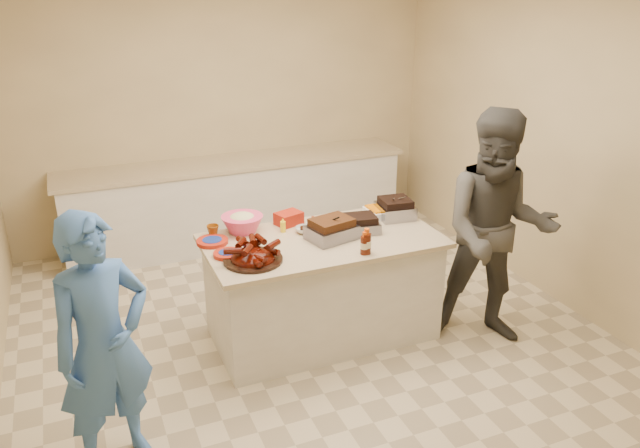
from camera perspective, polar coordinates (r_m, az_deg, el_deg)
name	(u,v)px	position (r m, az deg, el deg)	size (l,w,h in m)	color
room	(315,344)	(4.98, -0.42, -10.89)	(4.50, 5.00, 2.70)	#CDB683
back_counter	(237,201)	(6.67, -7.59, 2.07)	(3.60, 0.64, 0.90)	silver
island	(322,334)	(5.10, 0.22, -10.03)	(1.77, 0.93, 0.84)	silver
rib_platter	(253,261)	(4.37, -6.13, -3.39)	(0.42, 0.42, 0.17)	#470A02
pulled_pork_tray	(332,239)	(4.70, 1.06, -1.36)	(0.35, 0.26, 0.10)	#47230F
brisket_tray	(360,231)	(4.84, 3.68, -0.68)	(0.27, 0.23, 0.08)	black
roasting_pan	(395,217)	(5.15, 6.85, 0.62)	(0.28, 0.28, 0.11)	gray
coleslaw_bowl	(243,232)	(4.87, -7.07, -0.69)	(0.32, 0.32, 0.22)	#E73F69
sausage_plate	(325,225)	(4.95, 0.50, -0.12)	(0.31, 0.31, 0.05)	silver
mac_cheese_dish	(385,215)	(5.19, 5.92, 0.84)	(0.31, 0.22, 0.08)	orange
bbq_bottle_a	(364,254)	(4.47, 4.06, -2.75)	(0.06, 0.06, 0.17)	#421307
bbq_bottle_b	(366,253)	(4.47, 4.24, -2.70)	(0.06, 0.06, 0.19)	#421307
mustard_bottle	(283,232)	(4.84, -3.39, -0.72)	(0.04, 0.04, 0.11)	yellow
sauce_bowl	(305,232)	(4.82, -1.41, -0.78)	(0.14, 0.04, 0.14)	silver
plate_stack_large	(212,243)	(4.70, -9.81, -1.74)	(0.23, 0.23, 0.03)	#9F1D0D
plate_stack_small	(227,256)	(4.48, -8.47, -2.89)	(0.20, 0.20, 0.03)	#9F1D0D
plastic_cup	(213,236)	(4.83, -9.73, -1.07)	(0.09, 0.09, 0.09)	#83420C
basket_stack	(289,224)	(4.98, -2.87, -0.01)	(0.20, 0.15, 0.10)	#9F1D0D
guest_gray	(484,336)	(5.25, 14.78, -9.86)	(0.89, 1.83, 0.69)	#45433E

